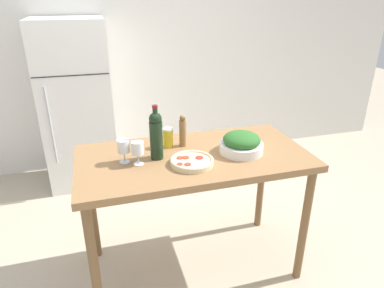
{
  "coord_description": "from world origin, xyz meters",
  "views": [
    {
      "loc": [
        -0.57,
        -1.91,
        1.87
      ],
      "look_at": [
        0.0,
        0.04,
        0.98
      ],
      "focal_mm": 32.0,
      "sensor_mm": 36.0,
      "label": 1
    }
  ],
  "objects_px": {
    "wine_glass_near": "(138,149)",
    "homemade_pizza": "(192,161)",
    "wine_glass_far": "(124,147)",
    "refrigerator": "(77,105)",
    "salt_canister": "(168,138)",
    "wine_bottle": "(156,134)",
    "pepper_mill": "(183,131)",
    "salad_bowl": "(241,143)"
  },
  "relations": [
    {
      "from": "wine_glass_near",
      "to": "homemade_pizza",
      "type": "bearing_deg",
      "value": -16.24
    },
    {
      "from": "wine_glass_near",
      "to": "wine_glass_far",
      "type": "height_order",
      "value": "same"
    },
    {
      "from": "refrigerator",
      "to": "salt_canister",
      "type": "bearing_deg",
      "value": -66.4
    },
    {
      "from": "salt_canister",
      "to": "refrigerator",
      "type": "bearing_deg",
      "value": 113.6
    },
    {
      "from": "refrigerator",
      "to": "wine_bottle",
      "type": "xyz_separation_m",
      "value": [
        0.52,
        -1.59,
        0.24
      ]
    },
    {
      "from": "wine_glass_near",
      "to": "pepper_mill",
      "type": "xyz_separation_m",
      "value": [
        0.33,
        0.19,
        0.0
      ]
    },
    {
      "from": "wine_bottle",
      "to": "wine_glass_far",
      "type": "height_order",
      "value": "wine_bottle"
    },
    {
      "from": "refrigerator",
      "to": "homemade_pizza",
      "type": "height_order",
      "value": "refrigerator"
    },
    {
      "from": "salt_canister",
      "to": "wine_bottle",
      "type": "bearing_deg",
      "value": -124.95
    },
    {
      "from": "refrigerator",
      "to": "salad_bowl",
      "type": "distance_m",
      "value": 1.97
    },
    {
      "from": "salt_canister",
      "to": "pepper_mill",
      "type": "bearing_deg",
      "value": -7.61
    },
    {
      "from": "refrigerator",
      "to": "pepper_mill",
      "type": "bearing_deg",
      "value": -63.39
    },
    {
      "from": "pepper_mill",
      "to": "salad_bowl",
      "type": "xyz_separation_m",
      "value": [
        0.34,
        -0.21,
        -0.04
      ]
    },
    {
      "from": "salad_bowl",
      "to": "salt_canister",
      "type": "distance_m",
      "value": 0.49
    },
    {
      "from": "wine_bottle",
      "to": "pepper_mill",
      "type": "bearing_deg",
      "value": 34.22
    },
    {
      "from": "wine_glass_far",
      "to": "pepper_mill",
      "type": "bearing_deg",
      "value": 19.15
    },
    {
      "from": "wine_glass_far",
      "to": "salad_bowl",
      "type": "bearing_deg",
      "value": -4.93
    },
    {
      "from": "wine_bottle",
      "to": "refrigerator",
      "type": "bearing_deg",
      "value": 108.14
    },
    {
      "from": "wine_bottle",
      "to": "salt_canister",
      "type": "height_order",
      "value": "wine_bottle"
    },
    {
      "from": "homemade_pizza",
      "to": "refrigerator",
      "type": "bearing_deg",
      "value": 112.24
    },
    {
      "from": "wine_bottle",
      "to": "homemade_pizza",
      "type": "xyz_separation_m",
      "value": [
        0.19,
        -0.14,
        -0.14
      ]
    },
    {
      "from": "salt_canister",
      "to": "wine_glass_near",
      "type": "bearing_deg",
      "value": -138.45
    },
    {
      "from": "homemade_pizza",
      "to": "wine_glass_near",
      "type": "bearing_deg",
      "value": 163.76
    },
    {
      "from": "wine_glass_far",
      "to": "pepper_mill",
      "type": "height_order",
      "value": "pepper_mill"
    },
    {
      "from": "wine_bottle",
      "to": "homemade_pizza",
      "type": "height_order",
      "value": "wine_bottle"
    },
    {
      "from": "refrigerator",
      "to": "salad_bowl",
      "type": "height_order",
      "value": "refrigerator"
    },
    {
      "from": "wine_glass_far",
      "to": "homemade_pizza",
      "type": "height_order",
      "value": "wine_glass_far"
    },
    {
      "from": "refrigerator",
      "to": "salt_canister",
      "type": "height_order",
      "value": "refrigerator"
    },
    {
      "from": "pepper_mill",
      "to": "wine_bottle",
      "type": "bearing_deg",
      "value": -145.78
    },
    {
      "from": "pepper_mill",
      "to": "homemade_pizza",
      "type": "xyz_separation_m",
      "value": [
        -0.02,
        -0.28,
        -0.09
      ]
    },
    {
      "from": "wine_bottle",
      "to": "salt_canister",
      "type": "xyz_separation_m",
      "value": [
        0.11,
        0.15,
        -0.09
      ]
    },
    {
      "from": "refrigerator",
      "to": "wine_glass_near",
      "type": "relative_size",
      "value": 11.2
    },
    {
      "from": "homemade_pizza",
      "to": "salt_canister",
      "type": "xyz_separation_m",
      "value": [
        -0.08,
        0.3,
        0.05
      ]
    },
    {
      "from": "salad_bowl",
      "to": "wine_glass_near",
      "type": "bearing_deg",
      "value": 178.77
    },
    {
      "from": "wine_bottle",
      "to": "salt_canister",
      "type": "bearing_deg",
      "value": 55.05
    },
    {
      "from": "pepper_mill",
      "to": "salt_canister",
      "type": "distance_m",
      "value": 0.11
    },
    {
      "from": "wine_glass_near",
      "to": "wine_glass_far",
      "type": "relative_size",
      "value": 1.0
    },
    {
      "from": "wine_bottle",
      "to": "wine_glass_near",
      "type": "bearing_deg",
      "value": -157.22
    },
    {
      "from": "wine_glass_far",
      "to": "salt_canister",
      "type": "distance_m",
      "value": 0.35
    },
    {
      "from": "wine_glass_far",
      "to": "salt_canister",
      "type": "xyz_separation_m",
      "value": [
        0.31,
        0.15,
        -0.03
      ]
    },
    {
      "from": "wine_bottle",
      "to": "pepper_mill",
      "type": "relative_size",
      "value": 1.58
    },
    {
      "from": "wine_glass_far",
      "to": "refrigerator",
      "type": "bearing_deg",
      "value": 101.29
    }
  ]
}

